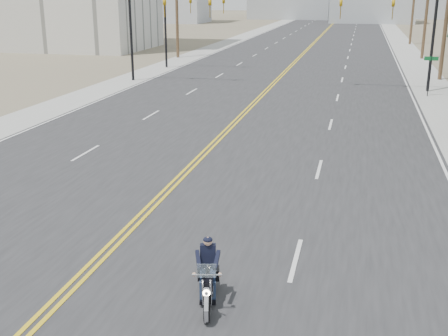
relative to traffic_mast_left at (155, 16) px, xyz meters
The scene contains 11 objects.
ground_plane 33.60m from the traffic_mast_left, 74.33° to the right, with size 400.00×400.00×0.00m, color #776D56.
road 39.36m from the traffic_mast_left, 76.71° to the left, with size 20.00×200.00×0.01m, color #303033.
sidewalk_left 38.40m from the traffic_mast_left, 93.80° to the left, with size 3.00×200.00×0.01m, color #A5A5A0.
sidewalk_right 43.45m from the traffic_mast_left, 61.68° to the left, with size 3.00×200.00×0.01m, color #A5A5A0.
traffic_mast_left is the anchor object (origin of this frame).
traffic_mast_right 17.95m from the traffic_mast_left, ahead, with size 7.10×0.26×7.00m.
traffic_mast_far 8.01m from the traffic_mast_left, 92.40° to the left, with size 6.10×0.26×7.00m.
street_sign 20.12m from the traffic_mast_left, ahead, with size 0.90×0.06×2.62m.
utility_pole_c 22.31m from the traffic_mast_left, 15.61° to the left, with size 2.20×0.30×11.00m.
utility_pole_left 16.39m from the traffic_mast_left, 102.42° to the left, with size 2.20×0.30×10.50m.
motorcyclist 33.21m from the traffic_mast_left, 68.08° to the right, with size 0.83×1.93×1.51m, color black, non-canonical shape.
Camera 1 is at (6.27, -9.28, 6.70)m, focal length 45.00 mm.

